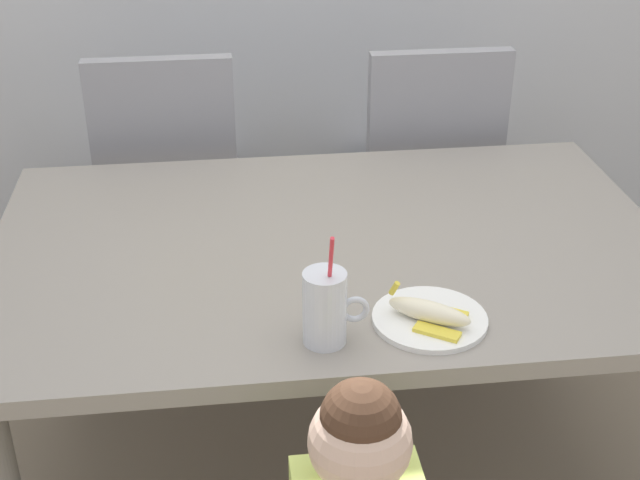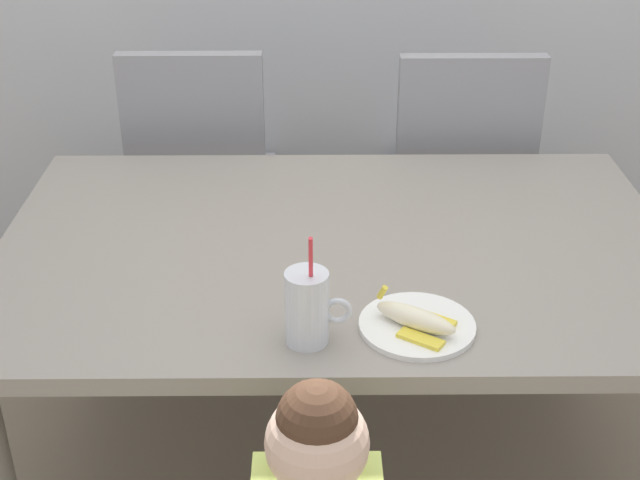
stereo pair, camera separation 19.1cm
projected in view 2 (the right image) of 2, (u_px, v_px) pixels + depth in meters
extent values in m
plane|color=#7A6B56|center=(335.00, 469.00, 2.37)|extent=(24.00, 24.00, 0.00)
cube|color=gray|center=(337.00, 249.00, 2.04)|extent=(1.57, 1.02, 0.04)
cylinder|color=slate|center=(94.00, 283.00, 2.58)|extent=(0.07, 0.07, 0.66)
cylinder|color=slate|center=(570.00, 280.00, 2.59)|extent=(0.07, 0.07, 0.66)
cube|color=gray|center=(207.00, 187.00, 2.89)|extent=(0.44, 0.44, 0.06)
cube|color=gray|center=(194.00, 133.00, 2.58)|extent=(0.42, 0.05, 0.48)
cylinder|color=black|center=(269.00, 224.00, 3.17)|extent=(0.04, 0.04, 0.42)
cylinder|color=black|center=(164.00, 225.00, 3.17)|extent=(0.04, 0.04, 0.42)
cylinder|color=black|center=(264.00, 278.00, 2.84)|extent=(0.04, 0.04, 0.42)
cylinder|color=black|center=(146.00, 279.00, 2.83)|extent=(0.04, 0.04, 0.42)
cube|color=gray|center=(452.00, 190.00, 2.87)|extent=(0.44, 0.44, 0.06)
cube|color=gray|center=(468.00, 136.00, 2.56)|extent=(0.42, 0.05, 0.48)
cylinder|color=black|center=(492.00, 227.00, 3.15)|extent=(0.04, 0.04, 0.42)
cylinder|color=black|center=(387.00, 228.00, 3.15)|extent=(0.04, 0.04, 0.42)
cylinder|color=black|center=(513.00, 282.00, 2.82)|extent=(0.04, 0.04, 0.42)
cylinder|color=black|center=(396.00, 283.00, 2.81)|extent=(0.04, 0.04, 0.42)
sphere|color=beige|center=(317.00, 443.00, 1.39)|extent=(0.17, 0.17, 0.17)
sphere|color=#472D1E|center=(317.00, 420.00, 1.37)|extent=(0.13, 0.13, 0.13)
cylinder|color=silver|center=(307.00, 308.00, 1.64)|extent=(0.08, 0.08, 0.15)
cylinder|color=#8C6647|center=(307.00, 321.00, 1.66)|extent=(0.07, 0.07, 0.08)
torus|color=silver|center=(338.00, 311.00, 1.65)|extent=(0.06, 0.01, 0.06)
cylinder|color=#E5333F|center=(311.00, 279.00, 1.61)|extent=(0.01, 0.08, 0.21)
cylinder|color=white|center=(417.00, 326.00, 1.71)|extent=(0.23, 0.23, 0.01)
ellipsoid|color=#F4EAC6|center=(416.00, 318.00, 1.69)|extent=(0.17, 0.13, 0.04)
cube|color=yellow|center=(420.00, 339.00, 1.66)|extent=(0.09, 0.08, 0.01)
cube|color=yellow|center=(433.00, 319.00, 1.72)|extent=(0.09, 0.08, 0.01)
cylinder|color=yellow|center=(382.00, 292.00, 1.71)|extent=(0.03, 0.02, 0.03)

